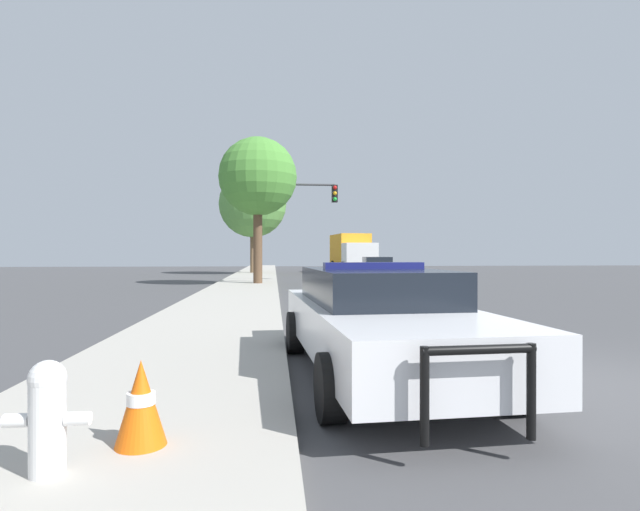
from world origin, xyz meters
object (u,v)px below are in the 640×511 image
box_truck (352,252)px  police_car (378,318)px  tree_sidewalk_far (253,204)px  traffic_light (291,210)px  car_background_oncoming (377,267)px  fire_hydrant (47,414)px  tree_sidewalk_mid (258,177)px  traffic_cone (141,402)px

box_truck → police_car: bearing=77.6°
police_car → tree_sidewalk_far: 31.68m
traffic_light → car_background_oncoming: (5.47, 4.58, -3.07)m
police_car → fire_hydrant: police_car is taller
tree_sidewalk_mid → traffic_cone: (-0.24, -20.46, -4.80)m
police_car → box_truck: bearing=-101.8°
traffic_light → car_background_oncoming: bearing=39.9°
box_truck → fire_hydrant: bearing=73.8°
traffic_light → car_background_oncoming: 7.77m
car_background_oncoming → box_truck: 8.31m
police_car → box_truck: (4.74, 32.13, 0.93)m
police_car → tree_sidewalk_mid: bearing=-86.7°
car_background_oncoming → tree_sidewalk_mid: bearing=43.0°
box_truck → car_background_oncoming: bearing=88.0°
fire_hydrant → box_truck: 35.89m
traffic_light → fire_hydrant: bearing=-96.1°
tree_sidewalk_far → tree_sidewalk_mid: bearing=-86.6°
car_background_oncoming → tree_sidewalk_mid: (-7.13, -5.91, 4.53)m
box_truck → tree_sidewalk_far: tree_sidewalk_far is taller
box_truck → traffic_cone: 35.36m
tree_sidewalk_mid → tree_sidewalk_far: tree_sidewalk_far is taller
fire_hydrant → traffic_cone: size_ratio=1.16×
police_car → tree_sidewalk_mid: (-2.10, 17.97, 4.52)m
police_car → traffic_cone: 3.42m
car_background_oncoming → fire_hydrant: bearing=77.1°
box_truck → traffic_cone: (-7.08, -34.62, -1.21)m
car_background_oncoming → box_truck: size_ratio=0.61×
car_background_oncoming → police_car: bearing=81.5°
box_truck → traffic_light: bearing=64.0°
box_truck → tree_sidewalk_far: (-7.63, -0.91, 3.60)m
fire_hydrant → traffic_cone: 0.66m
police_car → car_background_oncoming: bearing=-105.3°
police_car → tree_sidewalk_far: (-2.89, 31.22, 4.53)m
traffic_light → tree_sidewalk_far: tree_sidewalk_far is taller
police_car → traffic_light: size_ratio=1.07×
traffic_light → traffic_cone: size_ratio=7.97×
police_car → car_background_oncoming: 24.41m
police_car → fire_hydrant: (-2.81, -2.94, -0.21)m
traffic_cone → tree_sidewalk_far: bearing=90.9°
box_truck → tree_sidewalk_far: bearing=2.8°
traffic_light → tree_sidewalk_far: 12.26m
police_car → traffic_light: bearing=-92.1°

